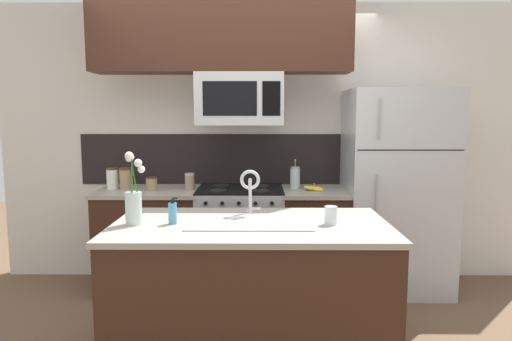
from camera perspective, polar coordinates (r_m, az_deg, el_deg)
ground_plane at (r=3.50m, az=-2.54°, el=-19.81°), size 10.00×10.00×0.00m
rear_partition at (r=4.40m, az=2.11°, el=3.43°), size 5.20×0.10×2.60m
splash_band at (r=4.36m, az=-1.82°, el=1.41°), size 3.07×0.01×0.48m
back_counter_left at (r=4.28m, az=-13.04°, el=-8.33°), size 0.90×0.65×0.91m
back_counter_right at (r=4.20m, az=7.22°, el=-8.51°), size 0.59×0.65×0.91m
stove_range at (r=4.17m, az=-1.95°, el=-8.49°), size 0.76×0.64×0.93m
microwave at (r=4.00m, az=-2.04°, el=8.89°), size 0.74×0.40×0.44m
upper_cabinet_band at (r=4.03m, az=-4.37°, el=16.30°), size 2.19×0.34×0.60m
refrigerator at (r=4.27m, az=17.05°, el=-2.45°), size 0.90×0.74×1.79m
storage_jar_tall at (r=4.30m, az=-17.49°, el=-0.93°), size 0.10×0.10×0.19m
storage_jar_medium at (r=4.22m, az=-16.01°, el=-0.99°), size 0.10×0.10×0.20m
storage_jar_short at (r=4.14m, az=-12.91°, el=-1.62°), size 0.10×0.10×0.12m
storage_jar_squat at (r=4.10m, az=-8.29°, el=-1.36°), size 0.09×0.09×0.15m
banana_bunch at (r=4.04m, az=7.28°, el=-2.22°), size 0.19×0.12×0.07m
french_press at (r=4.13m, az=4.90°, el=-0.90°), size 0.09×0.09×0.27m
island_counter at (r=2.98m, az=-0.64°, el=-15.06°), size 1.71×0.91×0.91m
kitchen_sink at (r=2.86m, az=-0.83°, el=-7.89°), size 0.76×0.44×0.16m
sink_faucet at (r=3.02m, az=-0.74°, el=-1.92°), size 0.14×0.14×0.31m
dish_soap_bottle at (r=2.85m, az=-10.38°, el=-5.24°), size 0.06×0.05×0.16m
drinking_glass at (r=2.82m, az=9.33°, el=-5.56°), size 0.08×0.08×0.11m
flower_vase at (r=2.87m, az=-15.04°, el=-3.91°), size 0.12×0.12×0.45m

